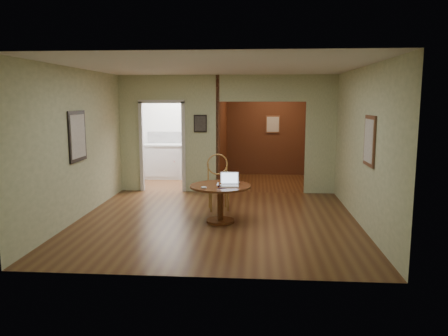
# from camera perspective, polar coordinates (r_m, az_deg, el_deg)

# --- Properties ---
(floor) EXTENTS (5.00, 5.00, 0.00)m
(floor) POSITION_cam_1_polar(r_m,az_deg,el_deg) (7.85, -0.99, -6.93)
(floor) COLOR #472614
(floor) RESTS_ON ground
(room_shell) EXTENTS (5.20, 7.50, 5.00)m
(room_shell) POSITION_cam_1_polar(r_m,az_deg,el_deg) (10.72, -1.98, 4.33)
(room_shell) COLOR silver
(room_shell) RESTS_ON ground
(dining_table) EXTENTS (1.06, 1.06, 0.67)m
(dining_table) POSITION_cam_1_polar(r_m,az_deg,el_deg) (7.66, -0.48, -3.52)
(dining_table) COLOR brown
(dining_table) RESTS_ON ground
(chair) EXTENTS (0.55, 0.55, 1.09)m
(chair) POSITION_cam_1_polar(r_m,az_deg,el_deg) (8.58, -0.78, -1.41)
(chair) COLOR #AB783C
(chair) RESTS_ON ground
(open_laptop) EXTENTS (0.34, 0.30, 0.23)m
(open_laptop) POSITION_cam_1_polar(r_m,az_deg,el_deg) (7.58, 0.69, -1.85)
(open_laptop) COLOR white
(open_laptop) RESTS_ON dining_table
(closed_laptop) EXTENTS (0.33, 0.22, 0.03)m
(closed_laptop) POSITION_cam_1_polar(r_m,az_deg,el_deg) (7.76, 0.83, -1.97)
(closed_laptop) COLOR silver
(closed_laptop) RESTS_ON dining_table
(mouse) EXTENTS (0.10, 0.06, 0.04)m
(mouse) POSITION_cam_1_polar(r_m,az_deg,el_deg) (7.33, -2.66, -2.56)
(mouse) COLOR white
(mouse) RESTS_ON dining_table
(wine_glass) EXTENTS (0.08, 0.08, 0.09)m
(wine_glass) POSITION_cam_1_polar(r_m,az_deg,el_deg) (7.45, -0.64, -2.17)
(wine_glass) COLOR white
(wine_glass) RESTS_ON dining_table
(pen) EXTENTS (0.13, 0.05, 0.01)m
(pen) POSITION_cam_1_polar(r_m,az_deg,el_deg) (7.33, -0.30, -2.68)
(pen) COLOR #0D135D
(pen) RESTS_ON dining_table
(kitchen_cabinet) EXTENTS (2.06, 0.60, 0.94)m
(kitchen_cabinet) POSITION_cam_1_polar(r_m,az_deg,el_deg) (12.01, -5.56, 0.88)
(kitchen_cabinet) COLOR silver
(kitchen_cabinet) RESTS_ON ground
(grocery_bag) EXTENTS (0.38, 0.36, 0.30)m
(grocery_bag) POSITION_cam_1_polar(r_m,az_deg,el_deg) (11.87, -3.24, 3.81)
(grocery_bag) COLOR beige
(grocery_bag) RESTS_ON kitchen_cabinet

